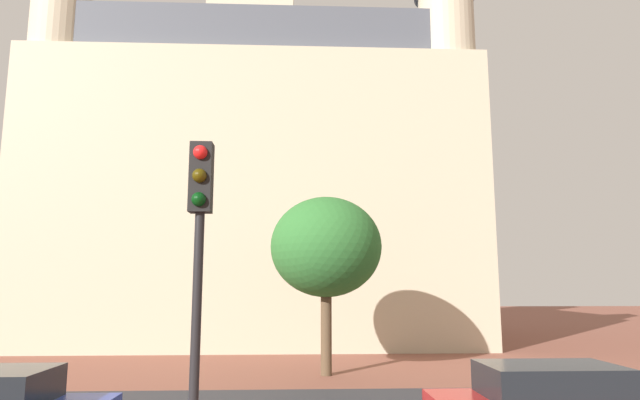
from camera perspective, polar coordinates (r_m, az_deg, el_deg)
landmark_building at (r=31.89m, az=-6.41°, el=2.25°), size 22.66×15.04×32.39m
traffic_light_pole at (r=6.86m, az=-12.82°, el=-5.95°), size 0.28×0.34×4.82m
tree_curb_far at (r=18.64m, az=0.65°, el=-5.05°), size 3.84×3.84×6.04m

